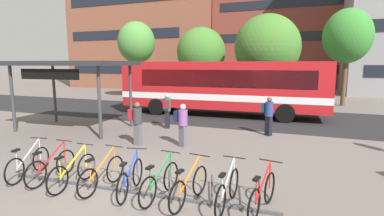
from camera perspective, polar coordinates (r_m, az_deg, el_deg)
The scene contains 24 objects.
ground at distance 7.77m, azimuth -14.54°, elevation -15.12°, with size 200.00×200.00×0.00m, color #6B605B.
bus_lane_asphalt at distance 17.85m, azimuth 6.97°, elevation -1.45°, with size 80.00×7.20×0.01m, color #232326.
city_bus at distance 17.75m, azimuth 5.49°, elevation 4.28°, with size 12.11×3.00×3.20m.
bike_rack at distance 7.52m, azimuth -11.72°, elevation -15.12°, with size 7.03×0.43×0.70m.
parked_bicycle_silver_0 at distance 9.34m, azimuth -28.99°, elevation -9.37°, with size 0.55×1.70×0.99m.
parked_bicycle_red_1 at distance 8.78m, azimuth -25.47°, elevation -10.21°, with size 0.52×1.72×0.99m.
parked_bicycle_yellow_2 at distance 8.19m, azimuth -21.98°, elevation -11.36°, with size 0.52×1.72×0.99m.
parked_bicycle_orange_3 at distance 7.77m, azimuth -16.93°, elevation -12.18°, with size 0.52×1.72×0.99m.
parked_bicycle_blue_4 at distance 7.36m, azimuth -11.77°, elevation -13.16°, with size 0.57×1.69×0.99m.
parked_bicycle_green_5 at distance 7.03m, azimuth -6.17°, elevation -14.09°, with size 0.52×1.72×0.99m.
parked_bicycle_orange_6 at distance 6.76m, azimuth -0.52°, elevation -14.99°, with size 0.52×1.72×0.99m.
parked_bicycle_silver_7 at distance 6.64m, azimuth 6.89°, elevation -15.53°, with size 0.52×1.72×0.99m.
parked_bicycle_red_8 at distance 6.56m, azimuth 13.41°, elevation -15.99°, with size 0.52×1.70×0.99m.
transit_shelter at distance 14.82m, azimuth -22.22°, elevation 7.56°, with size 5.55×3.70×3.20m.
commuter_navy_pack_0 at distance 11.02m, azimuth -1.90°, elevation -2.74°, with size 0.59×0.46×1.62m.
commuter_teal_pack_2 at distance 13.12m, azimuth 14.51°, elevation -0.99°, with size 0.60×0.55×1.69m.
commuter_red_pack_3 at distance 11.40m, azimuth -10.61°, elevation -2.36°, with size 0.55×0.37×1.66m.
commuter_maroon_pack_4 at distance 14.17m, azimuth -4.85°, elevation -0.06°, with size 0.44×0.58×1.69m.
street_tree_0 at distance 24.47m, azimuth 27.79°, elevation 12.12°, with size 3.37×3.37×6.98m.
street_tree_1 at distance 27.03m, azimuth -10.67°, elevation 12.26°, with size 3.26×3.26×6.73m.
street_tree_2 at distance 26.20m, azimuth 1.77°, elevation 10.65°, with size 4.23×4.23×6.21m.
street_tree_3 at distance 23.38m, azimuth 14.29°, elevation 11.28°, with size 4.90×4.90×6.75m.
building_left_wing at distance 43.02m, azimuth -8.52°, elevation 17.95°, with size 16.84×12.61×20.35m.
building_centre_block at distance 46.03m, azimuth 17.68°, elevation 14.28°, with size 18.34×12.87×15.98m.
Camera 1 is at (4.22, -5.75, 3.09)m, focal length 27.67 mm.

